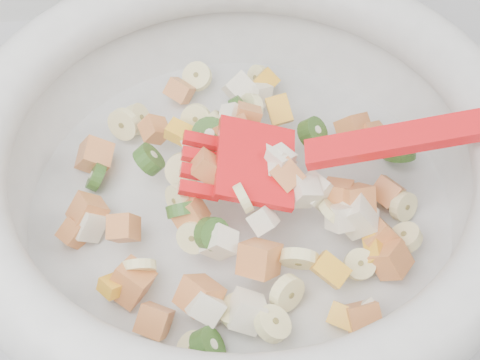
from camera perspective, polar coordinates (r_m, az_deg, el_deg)
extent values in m
cylinder|color=silver|center=(0.58, 0.00, -2.45)|extent=(0.34, 0.34, 0.02)
torus|color=silver|center=(0.52, 0.00, 2.78)|extent=(0.42, 0.42, 0.05)
cylinder|color=beige|center=(0.50, -0.27, -10.06)|extent=(0.03, 0.03, 0.02)
cylinder|color=beige|center=(0.52, 0.24, -1.42)|extent=(0.02, 0.03, 0.03)
cylinder|color=beige|center=(0.65, -3.35, 8.03)|extent=(0.03, 0.03, 0.02)
cylinder|color=beige|center=(0.62, -7.92, 4.72)|extent=(0.02, 0.03, 0.03)
cylinder|color=beige|center=(0.53, -4.87, -1.55)|extent=(0.02, 0.03, 0.03)
cylinder|color=beige|center=(0.58, -1.62, 4.27)|extent=(0.02, 0.03, 0.03)
cylinder|color=beige|center=(0.60, 0.77, 5.42)|extent=(0.02, 0.04, 0.04)
cylinder|color=beige|center=(0.53, 9.26, -6.48)|extent=(0.03, 0.03, 0.02)
cylinder|color=beige|center=(0.52, 4.60, -6.11)|extent=(0.04, 0.02, 0.04)
cylinder|color=beige|center=(0.55, -4.45, 0.75)|extent=(0.04, 0.03, 0.03)
cylinder|color=beige|center=(0.55, 12.72, -4.38)|extent=(0.03, 0.03, 0.02)
cylinder|color=beige|center=(0.50, 2.55, -11.08)|extent=(0.03, 0.04, 0.02)
cylinder|color=beige|center=(0.54, 7.27, -2.55)|extent=(0.02, 0.03, 0.03)
cylinder|color=beige|center=(0.61, -9.02, 4.29)|extent=(0.03, 0.03, 0.03)
cylinder|color=beige|center=(0.57, 12.57, -2.00)|extent=(0.03, 0.03, 0.03)
cylinder|color=beige|center=(0.66, 1.36, 7.92)|extent=(0.02, 0.03, 0.03)
cylinder|color=beige|center=(0.52, -3.62, -4.42)|extent=(0.03, 0.03, 0.03)
cylinder|color=beige|center=(0.52, -7.87, -6.70)|extent=(0.03, 0.02, 0.03)
cylinder|color=beige|center=(0.50, -3.54, -13.02)|extent=(0.03, 0.03, 0.02)
cylinder|color=beige|center=(0.51, 3.68, -8.74)|extent=(0.03, 0.03, 0.04)
cylinder|color=beige|center=(0.59, -3.44, 4.77)|extent=(0.03, 0.03, 0.03)
cube|color=#CE7241|center=(0.53, -2.48, 0.98)|extent=(0.03, 0.03, 0.03)
cube|color=#CE7241|center=(0.56, -12.76, -4.08)|extent=(0.03, 0.03, 0.02)
cube|color=#CE7241|center=(0.52, -8.49, -7.89)|extent=(0.04, 0.04, 0.04)
cube|color=#CE7241|center=(0.51, 1.52, -6.15)|extent=(0.04, 0.04, 0.04)
cube|color=#CE7241|center=(0.60, 8.83, 3.93)|extent=(0.03, 0.03, 0.03)
cube|color=#CE7241|center=(0.59, -6.65, 3.91)|extent=(0.03, 0.02, 0.03)
cube|color=#CE7241|center=(0.56, -0.51, 3.78)|extent=(0.03, 0.03, 0.03)
cube|color=#CE7241|center=(0.51, -6.67, -10.80)|extent=(0.03, 0.03, 0.03)
cube|color=#CE7241|center=(0.61, 9.19, 3.30)|extent=(0.02, 0.03, 0.03)
cube|color=#CE7241|center=(0.54, 11.65, -6.09)|extent=(0.03, 0.03, 0.03)
cube|color=#CE7241|center=(0.55, 8.92, -1.62)|extent=(0.03, 0.04, 0.04)
cube|color=#CE7241|center=(0.56, -11.74, -2.47)|extent=(0.04, 0.03, 0.03)
cube|color=#CE7241|center=(0.55, 7.59, -1.11)|extent=(0.03, 0.03, 0.03)
cube|color=#CE7241|center=(0.54, -9.02, -3.70)|extent=(0.03, 0.03, 0.03)
cube|color=#CE7241|center=(0.51, 9.52, -10.64)|extent=(0.02, 0.03, 0.03)
cube|color=#CE7241|center=(0.52, -3.89, -2.67)|extent=(0.03, 0.03, 0.03)
cube|color=#CE7241|center=(0.55, 10.90, -4.44)|extent=(0.03, 0.03, 0.04)
cube|color=#CE7241|center=(0.58, 0.54, 4.79)|extent=(0.03, 0.03, 0.03)
cube|color=#CE7241|center=(0.57, 11.33, -0.92)|extent=(0.03, 0.03, 0.03)
cube|color=#CE7241|center=(0.51, -3.15, -8.96)|extent=(0.04, 0.04, 0.03)
cube|color=#CE7241|center=(0.60, 10.30, 3.32)|extent=(0.03, 0.02, 0.02)
cube|color=#CE7241|center=(0.60, -11.21, 1.85)|extent=(0.04, 0.03, 0.04)
cube|color=#CE7241|center=(0.53, 3.65, 0.34)|extent=(0.03, 0.03, 0.03)
cube|color=#CE7241|center=(0.64, -4.70, 6.93)|extent=(0.03, 0.03, 0.03)
cylinder|color=#58A637|center=(0.50, -2.52, -12.84)|extent=(0.02, 0.03, 0.03)
cylinder|color=#58A637|center=(0.60, 5.65, 3.69)|extent=(0.03, 0.03, 0.03)
cylinder|color=#58A637|center=(0.59, 0.04, 5.34)|extent=(0.02, 0.04, 0.04)
cylinder|color=#58A637|center=(0.59, -11.11, 0.22)|extent=(0.02, 0.03, 0.03)
cylinder|color=#58A637|center=(0.56, -2.36, 3.44)|extent=(0.03, 0.03, 0.02)
cylinder|color=#58A637|center=(0.57, -7.07, 1.60)|extent=(0.03, 0.03, 0.03)
cylinder|color=#58A637|center=(0.52, -4.51, -2.33)|extent=(0.03, 0.02, 0.03)
cylinder|color=#58A637|center=(0.51, -2.19, -4.21)|extent=(0.03, 0.03, 0.03)
cylinder|color=#58A637|center=(0.61, 12.26, 2.05)|extent=(0.03, 0.03, 0.02)
cube|color=white|center=(0.61, 9.07, 3.56)|extent=(0.03, 0.03, 0.02)
cube|color=white|center=(0.52, 9.51, -10.31)|extent=(0.03, 0.03, 0.02)
cube|color=white|center=(0.63, 1.44, 6.63)|extent=(0.03, 0.03, 0.03)
cube|color=white|center=(0.50, 0.48, -10.15)|extent=(0.03, 0.03, 0.04)
cube|color=white|center=(0.54, 5.93, -0.80)|extent=(0.03, 0.03, 0.03)
cube|color=white|center=(0.53, 7.76, -2.95)|extent=(0.02, 0.03, 0.03)
cube|color=white|center=(0.58, -0.50, 4.94)|extent=(0.03, 0.02, 0.03)
cube|color=white|center=(0.54, 2.75, 1.24)|extent=(0.03, 0.03, 0.03)
cube|color=white|center=(0.52, 1.81, -3.09)|extent=(0.03, 0.02, 0.03)
cube|color=white|center=(0.54, 9.05, -2.77)|extent=(0.04, 0.03, 0.03)
cube|color=white|center=(0.63, -0.03, 7.11)|extent=(0.03, 0.04, 0.03)
cube|color=white|center=(0.51, -1.64, -4.85)|extent=(0.03, 0.02, 0.03)
cube|color=white|center=(0.50, -2.78, -9.72)|extent=(0.03, 0.03, 0.03)
cube|color=white|center=(0.53, 4.95, -0.91)|extent=(0.03, 0.02, 0.03)
cube|color=white|center=(0.54, 3.07, 1.48)|extent=(0.03, 0.02, 0.02)
cube|color=white|center=(0.56, -11.77, -3.28)|extent=(0.03, 0.03, 0.03)
cube|color=white|center=(0.56, -3.43, 2.69)|extent=(0.02, 0.02, 0.03)
cube|color=#FF982E|center=(0.52, -9.48, -7.98)|extent=(0.03, 0.03, 0.02)
cube|color=#FF982E|center=(0.64, 1.80, 7.44)|extent=(0.03, 0.03, 0.03)
cube|color=#FF982E|center=(0.60, 3.06, 5.44)|extent=(0.02, 0.03, 0.02)
cube|color=#FF982E|center=(0.51, 8.24, -10.51)|extent=(0.03, 0.03, 0.02)
cube|color=#FF982E|center=(0.57, -4.59, 3.63)|extent=(0.03, 0.03, 0.02)
cube|color=#FF982E|center=(0.54, 10.58, -5.38)|extent=(0.02, 0.02, 0.02)
cube|color=#FF982E|center=(0.51, 7.06, -6.94)|extent=(0.03, 0.03, 0.02)
cube|color=red|center=(0.53, 1.22, 1.35)|extent=(0.07, 0.08, 0.03)
cube|color=red|center=(0.55, -2.94, 3.05)|extent=(0.03, 0.01, 0.02)
cube|color=red|center=(0.54, -3.02, 1.81)|extent=(0.03, 0.01, 0.02)
cube|color=red|center=(0.53, -3.10, 0.53)|extent=(0.03, 0.01, 0.02)
cube|color=red|center=(0.52, -3.18, -0.81)|extent=(0.03, 0.01, 0.02)
cube|color=red|center=(0.52, 16.45, 3.83)|extent=(0.21, 0.06, 0.07)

